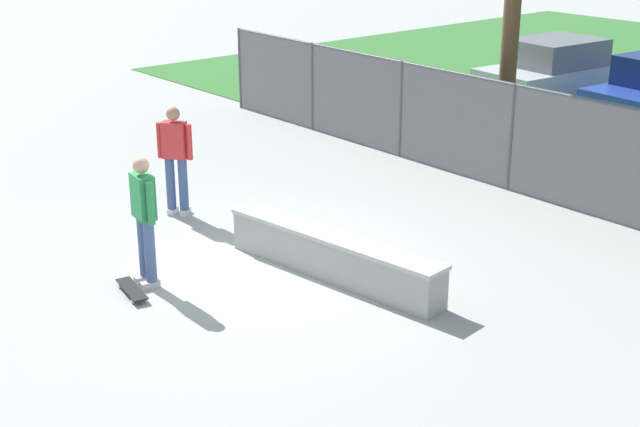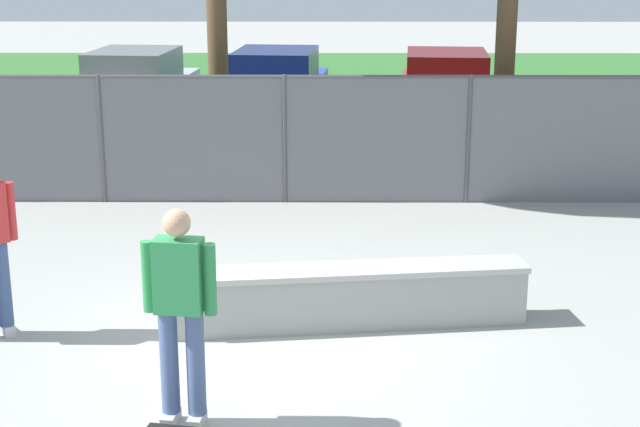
# 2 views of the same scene
# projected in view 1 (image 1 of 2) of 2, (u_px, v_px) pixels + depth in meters

# --- Properties ---
(ground_plane) EXTENTS (80.00, 80.00, 0.00)m
(ground_plane) POSITION_uv_depth(u_px,v_px,m) (265.00, 267.00, 12.92)
(ground_plane) COLOR #9E9E99
(concrete_ledge) EXTENTS (3.65, 0.94, 0.63)m
(concrete_ledge) POSITION_uv_depth(u_px,v_px,m) (333.00, 256.00, 12.50)
(concrete_ledge) COLOR #999993
(concrete_ledge) RESTS_ON ground
(skateboarder) EXTENTS (0.60, 0.31, 1.82)m
(skateboarder) POSITION_uv_depth(u_px,v_px,m) (144.00, 216.00, 12.01)
(skateboarder) COLOR beige
(skateboarder) RESTS_ON ground
(skateboard) EXTENTS (0.82, 0.35, 0.09)m
(skateboard) POSITION_uv_depth(u_px,v_px,m) (132.00, 289.00, 12.05)
(skateboard) COLOR black
(skateboard) RESTS_ON ground
(chainlink_fence) EXTENTS (16.50, 0.07, 1.93)m
(chainlink_fence) POSITION_uv_depth(u_px,v_px,m) (511.00, 133.00, 15.84)
(chainlink_fence) COLOR #4C4C51
(chainlink_fence) RESTS_ON ground
(car_silver) EXTENTS (2.30, 4.34, 1.66)m
(car_silver) POSITION_uv_depth(u_px,v_px,m) (558.00, 72.00, 21.96)
(car_silver) COLOR #B7BABF
(car_silver) RESTS_ON ground
(bystander) EXTENTS (0.50, 0.43, 1.82)m
(bystander) POSITION_uv_depth(u_px,v_px,m) (175.00, 156.00, 14.63)
(bystander) COLOR beige
(bystander) RESTS_ON ground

